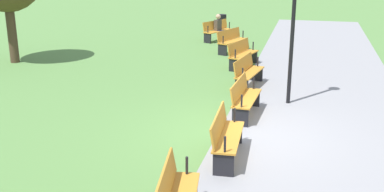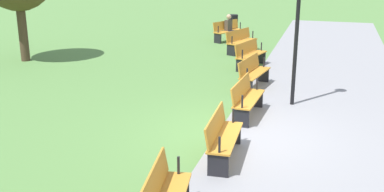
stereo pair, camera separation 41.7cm
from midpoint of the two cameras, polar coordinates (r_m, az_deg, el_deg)
The scene contains 10 objects.
ground_plane at distance 10.28m, azimuth 7.00°, elevation -4.79°, with size 120.00×120.00×0.00m, color #5B8C47.
path_paving at distance 10.16m, azimuth 16.72°, elevation -5.66°, with size 37.37×4.44×0.01m, color #939399.
bench_0 at distance 21.14m, azimuth 4.99°, elevation 8.00°, with size 1.70×1.18×0.89m.
bench_1 at distance 18.70m, azimuth 6.63°, elevation 6.75°, with size 1.73×1.04×0.89m.
bench_2 at distance 16.24m, azimuth 7.82°, elevation 5.11°, with size 1.74×0.89×0.89m.
bench_3 at distance 13.77m, azimuth 8.33°, elevation 2.91°, with size 1.72×0.73×0.89m.
bench_4 at distance 11.32m, azimuth 7.71°, elevation -0.21°, with size 1.69×0.56×0.89m.
bench_5 at distance 8.96m, azimuth 5.06°, elevation -4.87°, with size 1.69×0.56×0.89m.
person_seated at distance 21.00m, azimuth 5.25°, elevation 8.39°, with size 0.51×0.60×1.20m.
trash_bin at distance 23.20m, azimuth 5.62°, elevation 8.76°, with size 0.43×0.43×0.91m, color black.
Camera 2 is at (9.36, 1.72, 3.82)m, focal length 43.57 mm.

